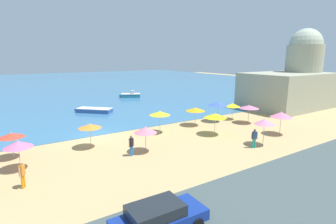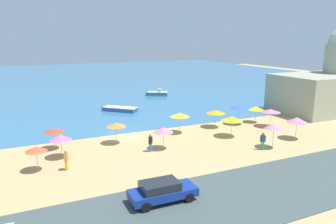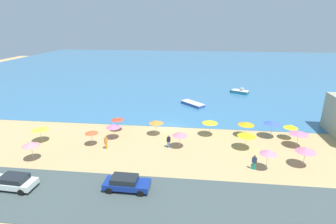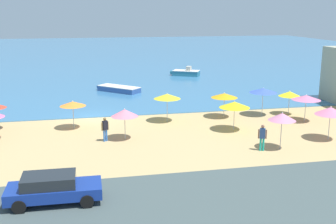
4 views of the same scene
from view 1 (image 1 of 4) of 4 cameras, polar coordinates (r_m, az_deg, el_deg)
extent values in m
plane|color=tan|center=(28.15, -15.09, -5.03)|extent=(160.00, 160.00, 0.00)
cube|color=teal|center=(81.56, -27.21, 5.08)|extent=(150.00, 110.00, 0.05)
cylinder|color=#B2B2B7|center=(35.04, 13.81, -0.17)|extent=(0.05, 0.05, 1.72)
cone|color=yellow|center=(34.84, 13.90, 1.48)|extent=(1.94, 1.94, 0.44)
sphere|color=silver|center=(34.80, 13.92, 1.88)|extent=(0.08, 0.08, 0.08)
cylinder|color=#B2B2B7|center=(33.57, 17.11, -0.74)|extent=(0.05, 0.05, 1.89)
cone|color=#D16D93|center=(33.36, 17.22, 1.10)|extent=(2.37, 2.37, 0.40)
sphere|color=silver|center=(33.32, 17.25, 1.48)|extent=(0.08, 0.08, 0.08)
cylinder|color=#B2B2B7|center=(25.72, 20.08, -4.62)|extent=(0.05, 0.05, 2.04)
cone|color=pink|center=(25.41, 20.28, -1.98)|extent=(1.83, 1.83, 0.50)
sphere|color=silver|center=(25.35, 20.33, -1.37)|extent=(0.08, 0.08, 0.08)
cylinder|color=#B2B2B7|center=(29.89, 23.26, -2.72)|extent=(0.05, 0.05, 1.90)
cone|color=pink|center=(29.63, 23.44, -0.52)|extent=(2.19, 2.19, 0.55)
sphere|color=silver|center=(29.57, 23.49, 0.05)|extent=(0.08, 0.08, 0.08)
cylinder|color=#B2B2B7|center=(21.91, -29.56, -8.75)|extent=(0.05, 0.05, 1.76)
cone|color=pink|center=(21.58, -29.86, -6.10)|extent=(1.98, 1.98, 0.47)
sphere|color=silver|center=(21.51, -29.93, -5.43)|extent=(0.08, 0.08, 0.08)
cylinder|color=#B2B2B7|center=(28.01, -1.78, -2.57)|extent=(0.05, 0.05, 2.00)
cone|color=yellow|center=(27.74, -1.79, -0.25)|extent=(2.23, 2.23, 0.41)
sphere|color=silver|center=(27.69, -1.80, 0.23)|extent=(0.08, 0.08, 0.08)
cylinder|color=#B2B2B7|center=(31.17, 5.93, -1.30)|extent=(0.05, 0.05, 1.81)
cone|color=orange|center=(30.94, 5.97, 0.58)|extent=(2.28, 2.28, 0.38)
sphere|color=silver|center=(30.90, 5.98, 0.98)|extent=(0.08, 0.08, 0.08)
cylinder|color=#B2B2B7|center=(24.52, -30.68, -6.68)|extent=(0.05, 0.05, 1.81)
cone|color=red|center=(24.24, -30.94, -4.35)|extent=(1.95, 1.95, 0.36)
sphere|color=silver|center=(24.19, -31.00, -3.88)|extent=(0.08, 0.08, 0.08)
cylinder|color=#B2B2B7|center=(24.53, -16.50, -5.36)|extent=(0.05, 0.05, 1.88)
cone|color=orange|center=(24.24, -16.65, -2.94)|extent=(2.02, 2.02, 0.36)
sphere|color=silver|center=(24.18, -16.68, -2.46)|extent=(0.08, 0.08, 0.08)
cylinder|color=#B2B2B7|center=(22.62, -4.87, -6.54)|extent=(0.05, 0.05, 1.75)
cone|color=pink|center=(22.29, -4.92, -3.89)|extent=(1.95, 1.95, 0.52)
sphere|color=silver|center=(22.22, -4.94, -3.17)|extent=(0.08, 0.08, 0.08)
cylinder|color=#B2B2B7|center=(33.42, 10.71, -0.28)|extent=(0.05, 0.05, 2.10)
cone|color=blue|center=(33.19, 10.79, 1.73)|extent=(2.38, 2.38, 0.38)
sphere|color=silver|center=(33.15, 10.81, 2.11)|extent=(0.08, 0.08, 0.08)
cylinder|color=#B2B2B7|center=(27.83, 10.18, -3.00)|extent=(0.05, 0.05, 1.87)
cone|color=yellow|center=(27.57, 10.26, -0.77)|extent=(2.36, 2.36, 0.46)
sphere|color=silver|center=(27.51, 10.28, -0.24)|extent=(0.08, 0.08, 0.08)
cylinder|color=teal|center=(24.85, 18.39, -6.49)|extent=(0.14, 0.14, 0.86)
cylinder|color=teal|center=(24.77, 18.02, -6.53)|extent=(0.14, 0.14, 0.86)
cube|color=navy|center=(24.58, 18.32, -4.81)|extent=(0.42, 0.34, 0.68)
sphere|color=brown|center=(24.45, 18.39, -3.75)|extent=(0.22, 0.22, 0.22)
cylinder|color=brown|center=(24.70, 18.81, -4.88)|extent=(0.09, 0.09, 0.61)
cylinder|color=brown|center=(24.49, 17.81, -4.96)|extent=(0.09, 0.09, 0.61)
cylinder|color=orange|center=(19.21, -28.85, -12.98)|extent=(0.14, 0.14, 0.86)
cylinder|color=orange|center=(19.07, -29.13, -13.19)|extent=(0.14, 0.14, 0.86)
cube|color=orange|center=(18.85, -29.23, -10.96)|extent=(0.39, 0.42, 0.68)
sphere|color=tan|center=(18.68, -29.37, -9.63)|extent=(0.22, 0.22, 0.22)
cylinder|color=tan|center=(19.06, -28.83, -10.84)|extent=(0.09, 0.09, 0.61)
cylinder|color=tan|center=(18.68, -29.59, -11.37)|extent=(0.09, 0.09, 0.61)
cylinder|color=blue|center=(22.09, -7.80, -8.33)|extent=(0.14, 0.14, 0.84)
cylinder|color=blue|center=(21.96, -8.09, -8.47)|extent=(0.14, 0.14, 0.84)
cube|color=black|center=(21.78, -8.00, -6.55)|extent=(0.42, 0.36, 0.66)
sphere|color=brown|center=(21.63, -8.04, -5.39)|extent=(0.22, 0.22, 0.22)
cylinder|color=brown|center=(21.97, -7.61, -6.51)|extent=(0.09, 0.09, 0.60)
cylinder|color=brown|center=(21.61, -8.39, -6.85)|extent=(0.09, 0.09, 0.60)
cube|color=navy|center=(13.11, -1.81, -22.41)|extent=(4.51, 1.90, 0.55)
cube|color=#1E2328|center=(12.72, -2.76, -20.66)|extent=(2.54, 1.64, 0.55)
cylinder|color=black|center=(14.54, 1.94, -19.89)|extent=(0.64, 0.23, 0.64)
cylinder|color=black|center=(13.39, 6.35, -23.09)|extent=(0.64, 0.23, 0.64)
cube|color=teal|center=(52.59, -8.11, 3.54)|extent=(4.02, 3.21, 0.67)
cube|color=teal|center=(52.74, -10.31, 3.56)|extent=(0.84, 1.05, 0.40)
cube|color=silver|center=(52.54, -8.12, 3.94)|extent=(4.05, 3.29, 0.08)
cube|color=#B2AD9E|center=(52.48, -7.73, 4.27)|extent=(1.01, 1.19, 0.66)
cube|color=#335596|center=(39.60, -15.70, 0.31)|extent=(4.78, 4.75, 0.54)
cube|color=#335596|center=(40.90, -19.08, 0.54)|extent=(0.99, 0.99, 0.32)
cube|color=silver|center=(39.54, -15.73, 0.75)|extent=(4.84, 4.80, 0.08)
cube|color=#9E9D85|center=(45.73, 24.39, 4.31)|extent=(13.57, 9.14, 5.52)
cylinder|color=#9E9D85|center=(48.99, 27.24, 7.09)|extent=(5.64, 5.64, 9.90)
sphere|color=#ACB69E|center=(48.93, 27.81, 12.85)|extent=(5.07, 5.07, 5.07)
camera|label=2|loc=(9.61, 164.47, 3.68)|focal=35.00mm
camera|label=3|loc=(18.48, 106.81, 21.28)|focal=28.00mm
camera|label=4|loc=(12.37, 112.83, -0.05)|focal=45.00mm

